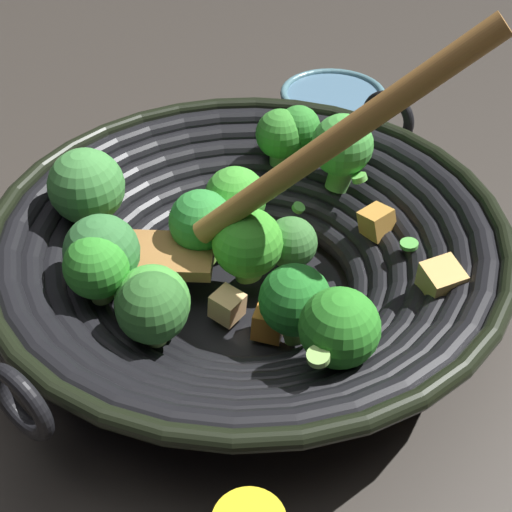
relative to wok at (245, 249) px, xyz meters
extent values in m
plane|color=#332D28|center=(0.00, 0.00, -0.06)|extent=(4.00, 4.00, 0.00)
cylinder|color=black|center=(0.00, 0.00, -0.05)|extent=(0.16, 0.16, 0.01)
torus|color=black|center=(0.00, 0.00, -0.04)|extent=(0.21, 0.21, 0.02)
torus|color=black|center=(0.00, 0.00, -0.03)|extent=(0.24, 0.24, 0.02)
torus|color=black|center=(0.00, 0.00, -0.02)|extent=(0.26, 0.26, 0.02)
torus|color=black|center=(0.00, 0.00, -0.01)|extent=(0.29, 0.29, 0.02)
torus|color=black|center=(0.00, 0.00, 0.00)|extent=(0.32, 0.32, 0.02)
torus|color=black|center=(0.00, 0.00, 0.00)|extent=(0.35, 0.35, 0.02)
torus|color=black|center=(0.00, 0.00, 0.01)|extent=(0.38, 0.38, 0.02)
torus|color=black|center=(0.00, 0.00, 0.02)|extent=(0.40, 0.40, 0.01)
torus|color=black|center=(-0.03, 0.21, 0.02)|extent=(0.05, 0.02, 0.05)
torus|color=black|center=(0.03, -0.21, 0.02)|extent=(0.05, 0.02, 0.05)
cylinder|color=#61914D|center=(0.07, -0.11, 0.00)|extent=(0.03, 0.03, 0.01)
sphere|color=#388A2E|center=(0.07, -0.11, 0.03)|extent=(0.04, 0.04, 0.04)
cylinder|color=#77AB4C|center=(0.00, 0.09, -0.03)|extent=(0.03, 0.03, 0.01)
sphere|color=green|center=(0.00, 0.09, 0.00)|extent=(0.05, 0.05, 0.05)
cylinder|color=#82AB55|center=(-0.02, 0.10, -0.01)|extent=(0.02, 0.02, 0.01)
sphere|color=#30692B|center=(-0.02, 0.10, 0.02)|extent=(0.05, 0.05, 0.05)
cylinder|color=#7AAC3B|center=(0.04, 0.01, -0.02)|extent=(0.03, 0.03, 0.02)
sphere|color=#2E8936|center=(0.04, 0.01, 0.01)|extent=(0.05, 0.05, 0.05)
cylinder|color=#75B84E|center=(0.00, 0.00, -0.02)|extent=(0.03, 0.03, 0.01)
sphere|color=green|center=(0.00, 0.00, 0.01)|extent=(0.06, 0.06, 0.06)
cylinder|color=#76A253|center=(0.11, 0.07, 0.00)|extent=(0.03, 0.03, 0.02)
sphere|color=#418A3F|center=(0.11, 0.07, 0.04)|extent=(0.06, 0.06, 0.06)
cylinder|color=#759D51|center=(0.05, 0.10, -0.01)|extent=(0.02, 0.02, 0.02)
sphere|color=#36763A|center=(0.05, 0.10, 0.02)|extent=(0.06, 0.06, 0.06)
cylinder|color=#86AD52|center=(0.03, 0.11, 0.00)|extent=(0.02, 0.02, 0.01)
sphere|color=green|center=(0.03, 0.11, 0.03)|extent=(0.05, 0.05, 0.05)
cylinder|color=#69AF51|center=(0.02, -0.13, 0.00)|extent=(0.02, 0.03, 0.03)
sphere|color=green|center=(0.02, -0.13, 0.03)|extent=(0.05, 0.05, 0.05)
cylinder|color=#89B15C|center=(0.07, -0.12, 0.00)|extent=(0.02, 0.02, 0.02)
sphere|color=#30832D|center=(0.07, -0.12, 0.03)|extent=(0.04, 0.04, 0.04)
cylinder|color=#6BA24A|center=(-0.01, -0.04, -0.03)|extent=(0.02, 0.02, 0.01)
sphere|color=#3D7837|center=(-0.01, -0.04, -0.01)|extent=(0.04, 0.04, 0.04)
cylinder|color=#75B43F|center=(-0.12, 0.03, -0.01)|extent=(0.02, 0.03, 0.02)
sphere|color=#2D8826|center=(-0.12, 0.03, 0.03)|extent=(0.05, 0.05, 0.05)
cylinder|color=#639C38|center=(0.06, -0.04, -0.03)|extent=(0.03, 0.03, 0.02)
sphere|color=green|center=(0.06, -0.04, 0.00)|extent=(0.05, 0.05, 0.05)
cylinder|color=olive|center=(-0.07, 0.01, -0.03)|extent=(0.02, 0.02, 0.02)
sphere|color=#227426|center=(-0.07, 0.01, 0.00)|extent=(0.05, 0.05, 0.05)
cube|color=#E5B173|center=(-0.02, 0.03, -0.03)|extent=(0.03, 0.03, 0.02)
cube|color=#E59040|center=(0.00, -0.04, -0.02)|extent=(0.03, 0.02, 0.02)
cube|color=#EAB560|center=(-0.13, -0.07, 0.01)|extent=(0.04, 0.04, 0.03)
cube|color=#C26F27|center=(-0.05, 0.02, -0.03)|extent=(0.03, 0.03, 0.02)
cube|color=gold|center=(-0.04, -0.11, -0.01)|extent=(0.03, 0.03, 0.03)
cylinder|color=#56B247|center=(0.02, -0.08, -0.01)|extent=(0.01, 0.01, 0.01)
cylinder|color=#99D166|center=(-0.13, 0.06, 0.03)|extent=(0.02, 0.02, 0.01)
cylinder|color=#6BC651|center=(-0.01, -0.12, 0.02)|extent=(0.02, 0.02, 0.01)
cylinder|color=#56B247|center=(-0.08, -0.10, 0.00)|extent=(0.02, 0.02, 0.00)
cylinder|color=#56B247|center=(0.08, -0.11, 0.01)|extent=(0.02, 0.02, 0.01)
cube|color=#9E6B38|center=(0.04, 0.04, -0.01)|extent=(0.09, 0.08, 0.01)
cylinder|color=#A26C34|center=(-0.05, -0.04, 0.10)|extent=(0.16, 0.15, 0.18)
cylinder|color=slate|center=(0.15, -0.27, -0.04)|extent=(0.11, 0.11, 0.04)
torus|color=slate|center=(0.15, -0.27, -0.02)|extent=(0.12, 0.12, 0.01)
cylinder|color=#56B247|center=(0.14, -0.29, -0.03)|extent=(0.02, 0.02, 0.00)
cylinder|color=#99D166|center=(0.14, -0.28, -0.03)|extent=(0.02, 0.02, 0.01)
cylinder|color=#6BC651|center=(0.13, -0.25, -0.03)|extent=(0.02, 0.01, 0.01)
cylinder|color=#6BC651|center=(0.15, -0.28, -0.03)|extent=(0.02, 0.02, 0.00)
camera|label=1|loc=(-0.31, 0.28, 0.35)|focal=49.61mm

